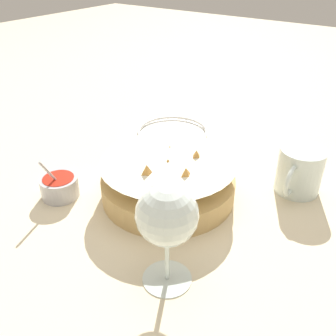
{
  "coord_description": "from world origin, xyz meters",
  "views": [
    {
      "loc": [
        0.52,
        0.33,
        0.44
      ],
      "look_at": [
        0.01,
        -0.03,
        0.07
      ],
      "focal_mm": 40.0,
      "sensor_mm": 36.0,
      "label": 1
    }
  ],
  "objects": [
    {
      "name": "ground_plane",
      "position": [
        0.0,
        0.0,
        0.0
      ],
      "size": [
        4.0,
        4.0,
        0.0
      ],
      "primitive_type": "plane",
      "color": "beige"
    },
    {
      "name": "food_basket",
      "position": [
        0.01,
        -0.03,
        0.04
      ],
      "size": [
        0.26,
        0.26,
        0.1
      ],
      "color": "tan",
      "rests_on": "ground_plane"
    },
    {
      "name": "sauce_cup",
      "position": [
        0.14,
        -0.21,
        0.02
      ],
      "size": [
        0.08,
        0.08,
        0.1
      ],
      "color": "#B7B7BC",
      "rests_on": "ground_plane"
    },
    {
      "name": "wine_glass",
      "position": [
        0.19,
        0.09,
        0.12
      ],
      "size": [
        0.09,
        0.09,
        0.17
      ],
      "color": "silver",
      "rests_on": "ground_plane"
    },
    {
      "name": "beer_mug",
      "position": [
        -0.16,
        0.17,
        0.04
      ],
      "size": [
        0.13,
        0.09,
        0.09
      ],
      "color": "silver",
      "rests_on": "ground_plane"
    },
    {
      "name": "side_plate",
      "position": [
        -0.22,
        -0.18,
        0.01
      ],
      "size": [
        0.2,
        0.2,
        0.01
      ],
      "color": "white",
      "rests_on": "ground_plane"
    }
  ]
}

